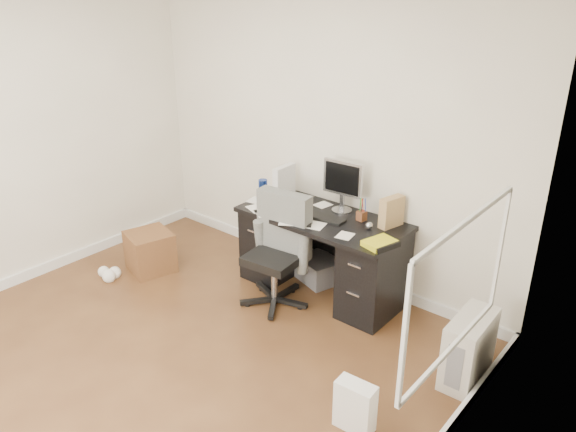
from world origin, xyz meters
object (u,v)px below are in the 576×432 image
(lcd_monitor, at_px, (343,186))
(office_chair, at_px, (274,253))
(keyboard, at_px, (324,218))
(desk, at_px, (322,252))
(pc_tower, at_px, (469,349))
(wicker_basket, at_px, (150,251))

(lcd_monitor, xyz_separation_m, office_chair, (-0.26, -0.63, -0.49))
(keyboard, bearing_deg, desk, 133.19)
(pc_tower, distance_m, wicker_basket, 3.10)
(pc_tower, height_order, wicker_basket, pc_tower)
(keyboard, height_order, pc_tower, keyboard)
(lcd_monitor, bearing_deg, pc_tower, -22.65)
(lcd_monitor, height_order, keyboard, lcd_monitor)
(keyboard, height_order, wicker_basket, keyboard)
(office_chair, distance_m, pc_tower, 1.75)
(pc_tower, xyz_separation_m, wicker_basket, (-3.07, -0.44, -0.06))
(keyboard, bearing_deg, lcd_monitor, 80.62)
(desk, relative_size, pc_tower, 2.94)
(office_chair, bearing_deg, keyboard, 53.14)
(desk, height_order, lcd_monitor, lcd_monitor)
(desk, distance_m, lcd_monitor, 0.63)
(desk, relative_size, office_chair, 1.50)
(desk, height_order, keyboard, keyboard)
(lcd_monitor, distance_m, keyboard, 0.33)
(wicker_basket, bearing_deg, keyboard, 24.41)
(desk, bearing_deg, wicker_basket, -153.84)
(lcd_monitor, relative_size, pc_tower, 0.94)
(office_chair, height_order, wicker_basket, office_chair)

